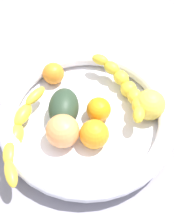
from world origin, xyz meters
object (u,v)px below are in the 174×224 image
object	(u,v)px
banana_draped_right	(125,87)
orange_front	(94,134)
orange_mid_right	(99,109)
fruit_bowl	(87,117)
peach_blush	(63,131)
orange_mid_left	(53,73)
apple_yellow	(150,105)
banana_draped_left	(18,134)
avocado_dark	(64,108)

from	to	relation	value
banana_draped_right	orange_front	distance (cm)	13.83
banana_draped_right	orange_mid_right	xyz separation A→B (cm)	(7.58, -3.28, -0.56)
banana_draped_right	orange_front	world-z (taller)	same
fruit_bowl	orange_mid_right	world-z (taller)	orange_mid_right
orange_front	peach_blush	size ratio (longest dim) A/B	0.87
orange_mid_left	apple_yellow	xyz separation A→B (cm)	(0.48, 23.04, 0.79)
banana_draped_right	orange_mid_right	distance (cm)	8.28
banana_draped_right	peach_blush	bearing A→B (deg)	-26.16
orange_front	orange_mid_right	bearing A→B (deg)	-166.15
orange_mid_right	apple_yellow	bearing A→B (deg)	117.07
banana_draped_left	avocado_dark	bearing A→B (deg)	147.28
fruit_bowl	banana_draped_right	world-z (taller)	banana_draped_right
banana_draped_right	peach_blush	distance (cm)	17.57
fruit_bowl	banana_draped_left	distance (cm)	14.78
orange_mid_left	banana_draped_right	bearing A→B (deg)	97.43
orange_front	apple_yellow	size ratio (longest dim) A/B	0.91
orange_front	peach_blush	xyz separation A→B (cm)	(2.05, -5.98, 0.43)
fruit_bowl	peach_blush	xyz separation A→B (cm)	(6.40, -2.55, 2.27)
orange_front	fruit_bowl	bearing A→B (deg)	-141.79
peach_blush	banana_draped_right	bearing A→B (deg)	153.84
orange_mid_left	peach_blush	distance (cm)	16.29
apple_yellow	avocado_dark	bearing A→B (deg)	-64.78
fruit_bowl	banana_draped_left	world-z (taller)	banana_draped_left
orange_front	orange_mid_right	xyz separation A→B (cm)	(-6.14, -1.51, -0.35)
avocado_dark	apple_yellow	xyz separation A→B (cm)	(-7.74, 16.43, 0.11)
avocado_dark	fruit_bowl	bearing A→B (deg)	101.95
fruit_bowl	apple_yellow	bearing A→B (deg)	120.15
banana_draped_right	orange_front	xyz separation A→B (cm)	(13.72, -1.77, -0.21)
orange_front	banana_draped_left	bearing A→B (deg)	-67.95
banana_draped_left	orange_mid_right	bearing A→B (deg)	133.24
orange_mid_right	apple_yellow	world-z (taller)	apple_yellow
orange_mid_right	avocado_dark	distance (cm)	7.38
orange_front	orange_mid_left	xyz separation A→B (cm)	(-11.54, -14.92, -0.48)
banana_draped_right	avocado_dark	size ratio (longest dim) A/B	1.74
banana_draped_right	avocado_dark	xyz separation A→B (cm)	(10.40, -10.08, -0.01)
avocado_dark	apple_yellow	world-z (taller)	apple_yellow
banana_draped_right	orange_mid_right	world-z (taller)	banana_draped_right
banana_draped_right	orange_mid_right	bearing A→B (deg)	-23.39
banana_draped_right	fruit_bowl	bearing A→B (deg)	-29.01
fruit_bowl	orange_mid_right	xyz separation A→B (cm)	(-1.78, 1.91, 1.48)
orange_mid_right	orange_front	bearing A→B (deg)	13.85
orange_front	avocado_dark	world-z (taller)	avocado_dark
banana_draped_right	apple_yellow	world-z (taller)	apple_yellow
orange_mid_right	apple_yellow	distance (cm)	10.84
avocado_dark	banana_draped_right	bearing A→B (deg)	135.90
avocado_dark	apple_yellow	bearing A→B (deg)	115.22
apple_yellow	peach_blush	size ratio (longest dim) A/B	0.96
orange_front	orange_mid_right	size ratio (longest dim) A/B	1.13
fruit_bowl	avocado_dark	bearing A→B (deg)	-78.05
orange_mid_right	avocado_dark	world-z (taller)	avocado_dark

